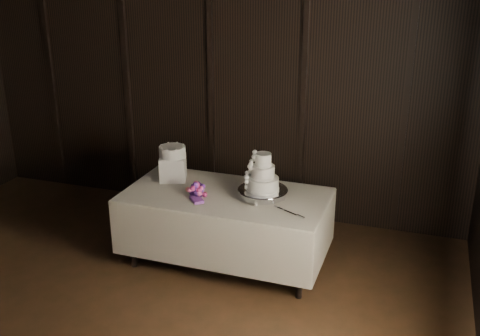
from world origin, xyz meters
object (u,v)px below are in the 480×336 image
wedding_cake (260,176)px  bouquet (197,190)px  display_table (226,226)px  small_cake (172,151)px  cake_stand (263,194)px  box_pedestal (173,168)px

wedding_cake → bouquet: (-0.60, -0.13, -0.18)m
display_table → small_cake: 0.94m
cake_stand → wedding_cake: wedding_cake is taller
small_cake → display_table: bearing=-17.1°
display_table → box_pedestal: (-0.65, 0.20, 0.47)m
box_pedestal → small_cake: small_cake is taller
display_table → box_pedestal: bearing=163.5°
bouquet → display_table: bearing=26.6°
cake_stand → bouquet: 0.64m
bouquet → box_pedestal: (-0.40, 0.33, 0.07)m
display_table → wedding_cake: 0.67m
wedding_cake → box_pedestal: 1.02m
wedding_cake → box_pedestal: wedding_cake is taller
wedding_cake → bouquet: size_ratio=0.98×
display_table → box_pedestal: 0.83m
display_table → wedding_cake: bearing=1.8°
wedding_cake → small_cake: size_ratio=1.34×
display_table → small_cake: small_cake is taller
display_table → small_cake: (-0.65, 0.20, 0.65)m
cake_stand → wedding_cake: size_ratio=1.33×
bouquet → small_cake: small_cake is taller
cake_stand → box_pedestal: (-1.02, 0.18, 0.08)m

